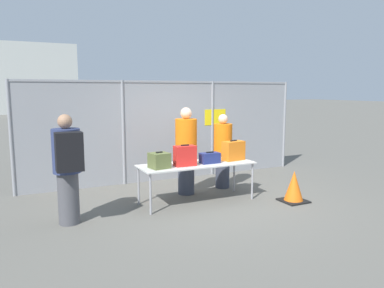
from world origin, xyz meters
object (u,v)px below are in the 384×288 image
object	(u,v)px
suitcase_red	(185,156)
security_worker_near	(186,150)
suitcase_olive	(159,160)
suitcase_navy	(210,158)
utility_trailer	(215,145)
security_worker_far	(223,150)
suitcase_orange	(233,151)
traffic_cone	(294,187)
inspection_table	(197,166)
traveler_hooded	(68,165)

from	to	relation	value
suitcase_red	security_worker_near	distance (m)	0.77
suitcase_red	security_worker_near	world-z (taller)	security_worker_near
suitcase_olive	suitcase_red	bearing A→B (deg)	-1.01
suitcase_navy	utility_trailer	size ratio (longest dim) A/B	0.09
suitcase_olive	suitcase_navy	bearing A→B (deg)	0.73
suitcase_navy	security_worker_far	bearing A→B (deg)	46.09
suitcase_olive	security_worker_near	distance (m)	1.09
suitcase_red	security_worker_far	distance (m)	1.52
suitcase_red	utility_trailer	distance (m)	5.20
suitcase_orange	suitcase_navy	bearing A→B (deg)	-173.61
suitcase_olive	suitcase_orange	bearing A→B (deg)	2.75
utility_trailer	traffic_cone	bearing A→B (deg)	-101.47
suitcase_olive	suitcase_red	size ratio (longest dim) A/B	0.92
security_worker_far	traffic_cone	size ratio (longest dim) A/B	2.70
suitcase_navy	traffic_cone	bearing A→B (deg)	-27.36
inspection_table	suitcase_orange	size ratio (longest dim) A/B	4.76
suitcase_orange	security_worker_near	xyz separation A→B (m)	(-0.77, 0.60, -0.02)
suitcase_olive	security_worker_far	size ratio (longest dim) A/B	0.23
utility_trailer	traffic_cone	xyz separation A→B (m)	(-1.00, -4.94, -0.12)
suitcase_olive	traffic_cone	bearing A→B (deg)	-16.47
traveler_hooded	inspection_table	bearing A→B (deg)	7.61
suitcase_red	suitcase_orange	distance (m)	1.12
suitcase_orange	utility_trailer	bearing A→B (deg)	65.40
suitcase_orange	security_worker_far	xyz separation A→B (m)	(0.17, 0.71, -0.10)
suitcase_orange	traveler_hooded	world-z (taller)	traveler_hooded
traffic_cone	inspection_table	bearing A→B (deg)	154.30
suitcase_olive	traffic_cone	size ratio (longest dim) A/B	0.61
traveler_hooded	utility_trailer	world-z (taller)	traveler_hooded
suitcase_orange	security_worker_near	bearing A→B (deg)	142.11
utility_trailer	suitcase_navy	bearing A→B (deg)	-120.48
traveler_hooded	traffic_cone	xyz separation A→B (m)	(4.12, -0.59, -0.70)
inspection_table	suitcase_red	size ratio (longest dim) A/B	5.57
inspection_table	suitcase_orange	bearing A→B (deg)	-0.22
inspection_table	suitcase_olive	world-z (taller)	suitcase_olive
suitcase_red	traffic_cone	distance (m)	2.23
inspection_table	suitcase_navy	world-z (taller)	suitcase_navy
suitcase_red	utility_trailer	world-z (taller)	suitcase_red
suitcase_olive	suitcase_orange	size ratio (longest dim) A/B	0.78
suitcase_red	suitcase_navy	world-z (taller)	suitcase_red
suitcase_olive	security_worker_far	xyz separation A→B (m)	(1.80, 0.79, -0.05)
suitcase_orange	security_worker_far	bearing A→B (deg)	76.46
suitcase_navy	utility_trailer	xyz separation A→B (m)	(2.46, 4.18, -0.46)
suitcase_orange	utility_trailer	world-z (taller)	suitcase_orange
suitcase_orange	security_worker_far	size ratio (longest dim) A/B	0.29
suitcase_olive	security_worker_near	xyz separation A→B (m)	(0.85, 0.68, 0.04)
inspection_table	security_worker_far	bearing A→B (deg)	35.40
inspection_table	security_worker_far	distance (m)	1.23
inspection_table	traffic_cone	bearing A→B (deg)	-25.70
utility_trailer	inspection_table	bearing A→B (deg)	-123.39
security_worker_far	inspection_table	bearing A→B (deg)	37.67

